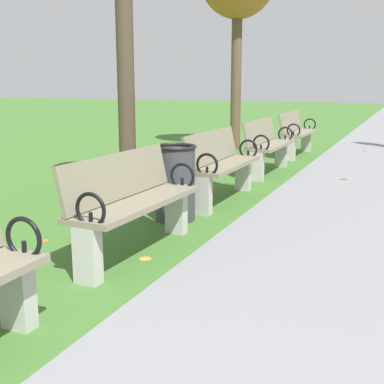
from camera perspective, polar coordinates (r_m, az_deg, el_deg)
park_bench_3 at (r=4.56m, az=-6.61°, el=-1.00°), size 0.53×1.62×0.90m
park_bench_4 at (r=6.60m, az=3.27°, el=3.15°), size 0.49×1.61×0.90m
park_bench_5 at (r=8.72m, az=8.35°, el=5.23°), size 0.49×1.61×0.90m
park_bench_6 at (r=10.94m, az=11.50°, el=6.51°), size 0.50×1.61×0.90m
trash_bin at (r=5.68m, az=-1.90°, el=1.05°), size 0.48×0.48×0.84m
scattered_leaves at (r=6.38m, az=10.43°, el=-1.67°), size 5.54×15.18×0.02m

